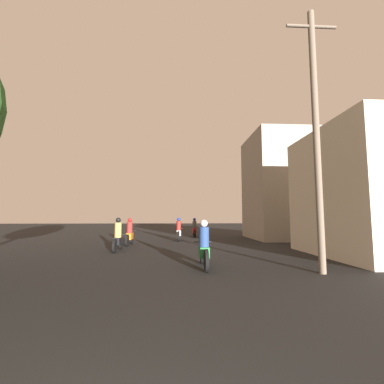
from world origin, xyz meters
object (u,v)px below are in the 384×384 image
object	(u,v)px
motorcycle_green	(204,248)
building_right_near	(376,192)
building_right_far	(285,187)
utility_pole_near	(316,131)
motorcycle_silver	(179,231)
motorcycle_black	(118,238)
motorcycle_orange	(130,234)
motorcycle_red	(194,229)

from	to	relation	value
motorcycle_green	building_right_near	world-z (taller)	building_right_near
building_right_far	utility_pole_near	world-z (taller)	utility_pole_near
building_right_near	building_right_far	size ratio (longest dim) A/B	0.73
motorcycle_silver	building_right_far	bearing A→B (deg)	12.21
motorcycle_black	motorcycle_silver	distance (m)	5.97
motorcycle_black	motorcycle_orange	bearing A→B (deg)	85.25
motorcycle_red	building_right_far	distance (m)	7.74
motorcycle_black	building_right_far	distance (m)	12.96
building_right_near	motorcycle_silver	bearing A→B (deg)	137.78
motorcycle_orange	motorcycle_black	bearing A→B (deg)	-102.00
motorcycle_green	motorcycle_orange	size ratio (longest dim) A/B	1.03
motorcycle_orange	utility_pole_near	bearing A→B (deg)	-57.83
motorcycle_green	motorcycle_orange	bearing A→B (deg)	110.65
motorcycle_red	motorcycle_orange	bearing A→B (deg)	-122.50
motorcycle_green	motorcycle_red	size ratio (longest dim) A/B	1.01
building_right_far	building_right_near	bearing A→B (deg)	-88.08
motorcycle_green	motorcycle_black	bearing A→B (deg)	123.63
motorcycle_orange	utility_pole_near	size ratio (longest dim) A/B	0.25
motorcycle_silver	motorcycle_red	world-z (taller)	motorcycle_silver
motorcycle_red	building_right_near	size ratio (longest dim) A/B	0.36
motorcycle_green	motorcycle_red	distance (m)	12.46
motorcycle_black	motorcycle_silver	world-z (taller)	motorcycle_black
motorcycle_orange	building_right_far	size ratio (longest dim) A/B	0.26
motorcycle_black	motorcycle_red	world-z (taller)	motorcycle_black
motorcycle_green	utility_pole_near	bearing A→B (deg)	-25.72
motorcycle_silver	building_right_far	xyz separation A→B (m)	(7.99, 0.98, 3.24)
motorcycle_green	motorcycle_silver	bearing A→B (deg)	86.91
motorcycle_black	motorcycle_red	distance (m)	9.27
motorcycle_black	building_right_near	world-z (taller)	building_right_near
motorcycle_green	motorcycle_silver	distance (m)	9.43
motorcycle_silver	building_right_far	world-z (taller)	building_right_far
motorcycle_green	motorcycle_orange	distance (m)	7.57
motorcycle_green	building_right_far	world-z (taller)	building_right_far
motorcycle_silver	building_right_near	world-z (taller)	building_right_near
motorcycle_green	building_right_near	bearing A→B (deg)	6.28
motorcycle_black	motorcycle_silver	xyz separation A→B (m)	(2.93, 5.20, -0.01)
motorcycle_silver	utility_pole_near	bearing A→B (deg)	-63.32
building_right_far	utility_pole_near	bearing A→B (deg)	-108.73
motorcycle_orange	utility_pole_near	xyz separation A→B (m)	(6.94, -7.73, 3.61)
motorcycle_green	motorcycle_silver	world-z (taller)	motorcycle_silver
motorcycle_silver	building_right_near	size ratio (longest dim) A/B	0.36
motorcycle_orange	motorcycle_silver	xyz separation A→B (m)	(2.83, 2.74, 0.00)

